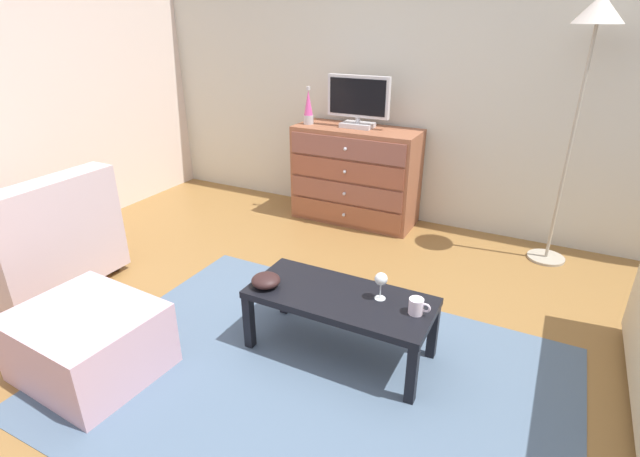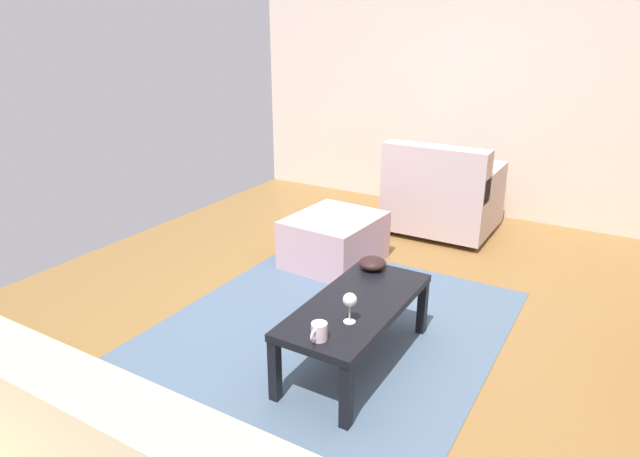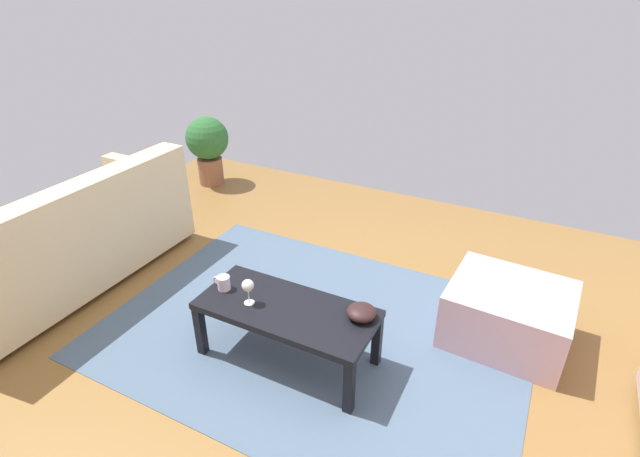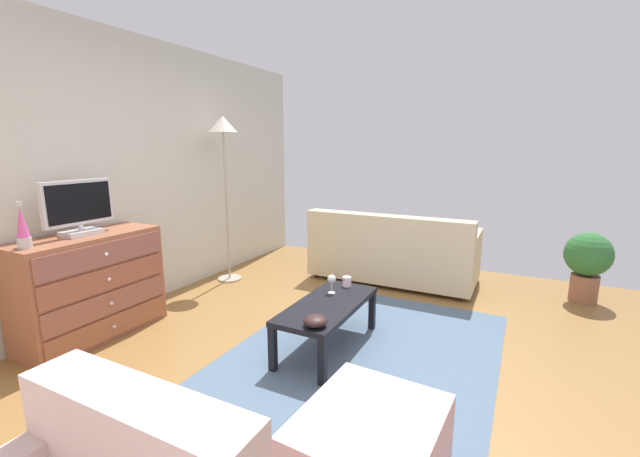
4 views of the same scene
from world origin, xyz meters
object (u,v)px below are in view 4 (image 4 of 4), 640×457
(coffee_table, at_px, (328,309))
(lava_lamp, at_px, (22,228))
(tv, at_px, (79,207))
(ottoman, at_px, (370,451))
(dresser, at_px, (91,287))
(potted_plant, at_px, (588,260))
(standing_lamp, at_px, (224,140))
(bowl_decorative, at_px, (315,321))
(couch_large, at_px, (392,253))
(wine_glass, at_px, (332,280))
(mug, at_px, (347,281))

(coffee_table, bearing_deg, lava_lamp, 122.95)
(tv, relative_size, ottoman, 0.80)
(dresser, bearing_deg, potted_plant, -53.42)
(standing_lamp, bearing_deg, dresser, 178.34)
(bowl_decorative, distance_m, ottoman, 0.98)
(coffee_table, height_order, couch_large, couch_large)
(lava_lamp, xyz_separation_m, wine_glass, (1.36, -1.72, -0.52))
(mug, bearing_deg, ottoman, -153.20)
(couch_large, bearing_deg, lava_lamp, 149.71)
(bowl_decorative, relative_size, potted_plant, 0.23)
(mug, bearing_deg, couch_large, 1.14)
(ottoman, xyz_separation_m, potted_plant, (3.19, -1.15, 0.25))
(bowl_decorative, bearing_deg, mug, 8.45)
(wine_glass, height_order, bowl_decorative, wine_glass)
(mug, bearing_deg, tv, 121.48)
(tv, bearing_deg, ottoman, -98.89)
(standing_lamp, xyz_separation_m, potted_plant, (1.10, -3.69, -1.19))
(lava_lamp, height_order, wine_glass, lava_lamp)
(mug, distance_m, potted_plant, 2.54)
(standing_lamp, bearing_deg, lava_lamp, 179.87)
(couch_large, bearing_deg, ottoman, -164.72)
(bowl_decorative, distance_m, couch_large, 2.24)
(tv, distance_m, mug, 2.26)
(standing_lamp, relative_size, potted_plant, 2.64)
(mug, xyz_separation_m, couch_large, (1.40, 0.03, -0.09))
(lava_lamp, bearing_deg, couch_large, -30.29)
(coffee_table, xyz_separation_m, standing_lamp, (0.98, 1.78, 1.30))
(coffee_table, height_order, bowl_decorative, bowl_decorative)
(mug, relative_size, potted_plant, 0.16)
(wine_glass, relative_size, mug, 1.38)
(standing_lamp, height_order, potted_plant, standing_lamp)
(dresser, xyz_separation_m, tv, (-0.01, 0.02, 0.66))
(tv, relative_size, coffee_table, 0.55)
(wine_glass, distance_m, couch_large, 1.62)
(dresser, distance_m, standing_lamp, 2.06)
(couch_large, height_order, standing_lamp, standing_lamp)
(couch_large, bearing_deg, bowl_decorative, -176.13)
(couch_large, xyz_separation_m, standing_lamp, (-0.84, 1.74, 1.30))
(coffee_table, distance_m, couch_large, 1.82)
(dresser, distance_m, potted_plant, 4.66)
(bowl_decorative, bearing_deg, ottoman, -137.21)
(lava_lamp, relative_size, wine_glass, 2.10)
(bowl_decorative, bearing_deg, dresser, 98.47)
(tv, distance_m, lava_lamp, 0.46)
(dresser, xyz_separation_m, coffee_table, (0.70, -1.83, -0.11))
(tv, distance_m, ottoman, 2.79)
(tv, height_order, couch_large, tv)
(tv, xyz_separation_m, mug, (1.12, -1.84, -0.67))
(wine_glass, distance_m, standing_lamp, 2.20)
(tv, height_order, potted_plant, tv)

